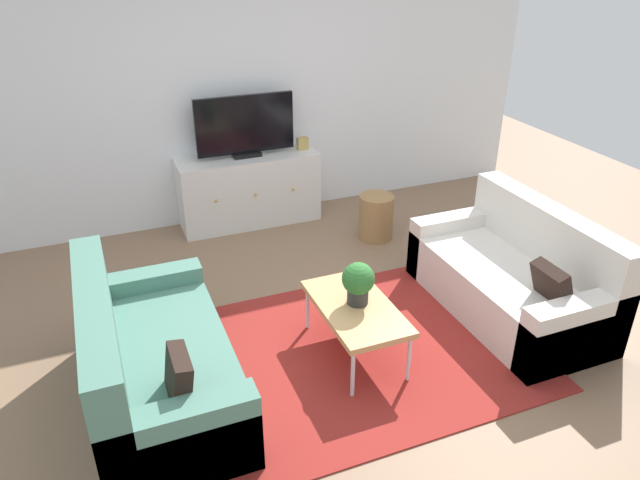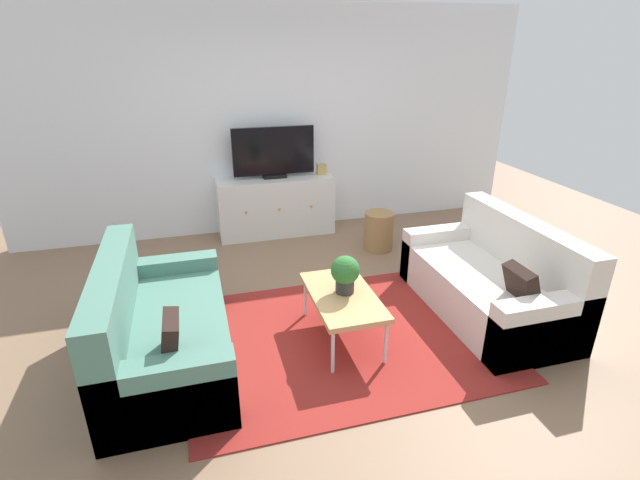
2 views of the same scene
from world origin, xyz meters
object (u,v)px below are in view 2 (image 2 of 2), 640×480
at_px(mantel_clock, 321,169).
at_px(potted_plant, 345,273).
at_px(coffee_table, 343,298).
at_px(couch_right_side, 494,283).
at_px(tv_console, 276,206).
at_px(wicker_basket, 379,231).
at_px(flat_screen_tv, 274,153).
at_px(couch_left_side, 156,333).

bearing_deg(mantel_clock, potted_plant, -101.46).
xyz_separation_m(potted_plant, mantel_clock, (0.49, 2.39, 0.20)).
distance_m(coffee_table, potted_plant, 0.21).
xyz_separation_m(couch_right_side, tv_console, (-1.52, 2.37, 0.08)).
relative_size(potted_plant, wicker_basket, 0.69).
bearing_deg(tv_console, coffee_table, -88.03).
bearing_deg(potted_plant, couch_right_side, 0.75).
relative_size(flat_screen_tv, mantel_clock, 7.60).
relative_size(coffee_table, flat_screen_tv, 0.91).
bearing_deg(couch_right_side, tv_console, 122.65).
height_order(couch_right_side, flat_screen_tv, flat_screen_tv).
xyz_separation_m(couch_left_side, wicker_basket, (2.41, 1.56, -0.06)).
distance_m(mantel_clock, wicker_basket, 1.10).
relative_size(couch_right_side, wicker_basket, 3.70).
relative_size(coffee_table, tv_console, 0.63).
bearing_deg(flat_screen_tv, couch_right_side, -57.57).
height_order(couch_left_side, tv_console, couch_left_side).
height_order(coffee_table, wicker_basket, wicker_basket).
bearing_deg(tv_console, potted_plant, -87.42).
height_order(potted_plant, tv_console, same).
distance_m(flat_screen_tv, wicker_basket, 1.57).
bearing_deg(coffee_table, mantel_clock, 78.11).
distance_m(couch_left_side, coffee_table, 1.44).
bearing_deg(coffee_table, wicker_basket, 58.74).
relative_size(coffee_table, wicker_basket, 2.01).
bearing_deg(mantel_clock, wicker_basket, -60.20).
height_order(potted_plant, wicker_basket, potted_plant).
relative_size(tv_console, wicker_basket, 3.18).
bearing_deg(flat_screen_tv, potted_plant, -87.44).
height_order(couch_left_side, couch_right_side, same).
distance_m(coffee_table, mantel_clock, 2.51).
relative_size(potted_plant, tv_console, 0.22).
bearing_deg(couch_right_side, flat_screen_tv, 122.43).
distance_m(potted_plant, wicker_basket, 1.88).
bearing_deg(wicker_basket, couch_left_side, -147.11).
height_order(coffee_table, mantel_clock, mantel_clock).
distance_m(couch_left_side, flat_screen_tv, 2.85).
bearing_deg(couch_left_side, wicker_basket, 32.89).
bearing_deg(flat_screen_tv, mantel_clock, -1.93).
distance_m(potted_plant, mantel_clock, 2.45).
bearing_deg(mantel_clock, tv_console, -180.00).
distance_m(coffee_table, tv_console, 2.42).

